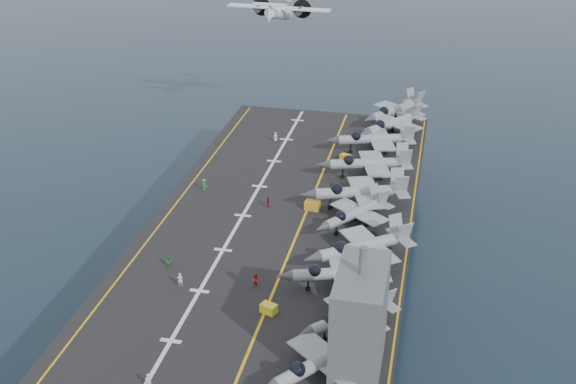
% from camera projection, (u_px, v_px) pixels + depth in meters
% --- Properties ---
extents(ground, '(500.00, 500.00, 0.00)m').
position_uv_depth(ground, '(282.00, 279.00, 110.52)').
color(ground, '#142135').
rests_on(ground, ground).
extents(hull, '(36.00, 90.00, 10.00)m').
position_uv_depth(hull, '(282.00, 251.00, 108.26)').
color(hull, '#56595E').
rests_on(hull, ground).
extents(flight_deck, '(38.00, 92.00, 0.40)m').
position_uv_depth(flight_deck, '(282.00, 221.00, 105.91)').
color(flight_deck, black).
rests_on(flight_deck, hull).
extents(foul_line, '(0.35, 90.00, 0.02)m').
position_uv_depth(foul_line, '(302.00, 222.00, 105.24)').
color(foul_line, gold).
rests_on(foul_line, flight_deck).
extents(landing_centerline, '(0.50, 90.00, 0.02)m').
position_uv_depth(landing_centerline, '(243.00, 215.00, 106.96)').
color(landing_centerline, silver).
rests_on(landing_centerline, flight_deck).
extents(deck_edge_port, '(0.25, 90.00, 0.02)m').
position_uv_depth(deck_edge_port, '(173.00, 208.00, 109.07)').
color(deck_edge_port, gold).
rests_on(deck_edge_port, flight_deck).
extents(deck_edge_stbd, '(0.25, 90.00, 0.02)m').
position_uv_depth(deck_edge_stbd, '(409.00, 233.00, 102.27)').
color(deck_edge_stbd, gold).
rests_on(deck_edge_stbd, flight_deck).
extents(island_superstructure, '(5.00, 10.00, 15.00)m').
position_uv_depth(island_superstructure, '(360.00, 310.00, 73.42)').
color(island_superstructure, '#56595E').
rests_on(island_superstructure, flight_deck).
extents(fighter_jet_0, '(16.29, 16.95, 4.92)m').
position_uv_depth(fighter_jet_0, '(321.00, 360.00, 74.22)').
color(fighter_jet_0, gray).
rests_on(fighter_jet_0, flight_deck).
extents(fighter_jet_1, '(15.27, 15.25, 4.50)m').
position_uv_depth(fighter_jet_1, '(351.00, 314.00, 81.55)').
color(fighter_jet_1, '#97A0A6').
rests_on(fighter_jet_1, flight_deck).
extents(fighter_jet_2, '(16.34, 13.30, 4.91)m').
position_uv_depth(fighter_jet_2, '(340.00, 272.00, 88.89)').
color(fighter_jet_2, gray).
rests_on(fighter_jet_2, flight_deck).
extents(fighter_jet_3, '(18.41, 17.32, 5.32)m').
position_uv_depth(fighter_jet_3, '(363.00, 245.00, 94.24)').
color(fighter_jet_3, gray).
rests_on(fighter_jet_3, flight_deck).
extents(fighter_jet_4, '(15.34, 16.20, 4.69)m').
position_uv_depth(fighter_jet_4, '(356.00, 212.00, 102.99)').
color(fighter_jet_4, '#939DA4').
rests_on(fighter_jet_4, flight_deck).
extents(fighter_jet_5, '(18.90, 15.51, 5.65)m').
position_uv_depth(fighter_jet_5, '(360.00, 191.00, 107.96)').
color(fighter_jet_5, '#90969E').
rests_on(fighter_jet_5, flight_deck).
extents(fighter_jet_6, '(17.87, 14.40, 5.40)m').
position_uv_depth(fighter_jet_6, '(369.00, 162.00, 117.46)').
color(fighter_jet_6, gray).
rests_on(fighter_jet_6, flight_deck).
extents(fighter_jet_7, '(18.00, 14.55, 5.43)m').
position_uv_depth(fighter_jet_7, '(375.00, 138.00, 126.62)').
color(fighter_jet_7, gray).
rests_on(fighter_jet_7, flight_deck).
extents(fighter_jet_8, '(17.63, 18.69, 5.41)m').
position_uv_depth(fighter_jet_8, '(393.00, 122.00, 133.38)').
color(fighter_jet_8, '#9197A0').
rests_on(fighter_jet_8, flight_deck).
extents(tow_cart_a, '(2.19, 1.81, 1.13)m').
position_uv_depth(tow_cart_a, '(269.00, 308.00, 85.35)').
color(tow_cart_a, yellow).
rests_on(tow_cart_a, flight_deck).
extents(tow_cart_b, '(2.34, 1.66, 1.32)m').
position_uv_depth(tow_cart_b, '(312.00, 205.00, 108.46)').
color(tow_cart_b, gold).
rests_on(tow_cart_b, flight_deck).
extents(tow_cart_c, '(2.14, 1.78, 1.10)m').
position_uv_depth(tow_cart_c, '(346.00, 158.00, 124.47)').
color(tow_cart_c, '#EBAD11').
rests_on(tow_cart_c, flight_deck).
extents(crew_1, '(1.38, 1.18, 1.94)m').
position_uv_depth(crew_1, '(180.00, 280.00, 90.05)').
color(crew_1, silver).
rests_on(crew_1, flight_deck).
extents(crew_2, '(1.18, 1.01, 1.65)m').
position_uv_depth(crew_2, '(169.00, 262.00, 94.05)').
color(crew_2, '#1F802E').
rests_on(crew_2, flight_deck).
extents(crew_3, '(1.37, 1.14, 1.96)m').
position_uv_depth(crew_3, '(204.00, 185.00, 114.03)').
color(crew_3, '#209038').
rests_on(crew_3, flight_deck).
extents(crew_4, '(1.07, 1.25, 1.75)m').
position_uv_depth(crew_4, '(268.00, 202.00, 109.07)').
color(crew_4, maroon).
rests_on(crew_4, flight_deck).
extents(crew_5, '(1.05, 0.73, 1.69)m').
position_uv_depth(crew_5, '(276.00, 137.00, 132.09)').
color(crew_5, silver).
rests_on(crew_5, flight_deck).
extents(crew_6, '(1.31, 1.27, 1.83)m').
position_uv_depth(crew_6, '(148.00, 381.00, 73.67)').
color(crew_6, silver).
rests_on(crew_6, flight_deck).
extents(crew_7, '(1.25, 1.35, 1.87)m').
position_uv_depth(crew_7, '(256.00, 280.00, 90.04)').
color(crew_7, '#B21919').
rests_on(crew_7, flight_deck).
extents(transport_plane, '(22.85, 16.12, 5.24)m').
position_uv_depth(transport_plane, '(279.00, 14.00, 152.75)').
color(transport_plane, silver).
extents(fighter_jet_9, '(17.63, 18.69, 5.41)m').
position_uv_depth(fighter_jet_9, '(396.00, 109.00, 139.63)').
color(fighter_jet_9, '#9197A0').
rests_on(fighter_jet_9, flight_deck).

